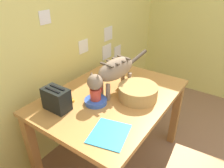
% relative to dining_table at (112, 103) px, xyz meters
% --- Properties ---
extents(wall_rear, '(4.58, 0.11, 2.50)m').
position_rel_dining_table_xyz_m(wall_rear, '(-0.12, 0.62, 0.59)').
color(wall_rear, '#E4D570').
rests_on(wall_rear, ground_plane).
extents(dining_table, '(1.25, 0.91, 0.75)m').
position_rel_dining_table_xyz_m(dining_table, '(0.00, 0.00, 0.00)').
color(dining_table, '#BE7F3F').
rests_on(dining_table, ground_plane).
extents(cat, '(0.71, 0.19, 0.30)m').
position_rel_dining_table_xyz_m(cat, '(0.03, 0.00, 0.29)').
color(cat, '#897058').
rests_on(cat, dining_table).
extents(saucer_bowl, '(0.18, 0.18, 0.03)m').
position_rel_dining_table_xyz_m(saucer_bowl, '(-0.18, 0.03, 0.11)').
color(saucer_bowl, blue).
rests_on(saucer_bowl, dining_table).
extents(coffee_mug, '(0.13, 0.09, 0.09)m').
position_rel_dining_table_xyz_m(coffee_mug, '(-0.17, 0.03, 0.17)').
color(coffee_mug, '#CC3D2F').
rests_on(coffee_mug, saucer_bowl).
extents(magazine, '(0.30, 0.28, 0.01)m').
position_rel_dining_table_xyz_m(magazine, '(-0.41, -0.26, 0.09)').
color(magazine, '#2E95C4').
rests_on(magazine, dining_table).
extents(book_stack, '(0.17, 0.13, 0.03)m').
position_rel_dining_table_xyz_m(book_stack, '(-0.34, 0.24, 0.11)').
color(book_stack, gold).
rests_on(book_stack, dining_table).
extents(wicker_basket, '(0.32, 0.32, 0.11)m').
position_rel_dining_table_xyz_m(wicker_basket, '(0.07, -0.20, 0.15)').
color(wicker_basket, tan).
rests_on(wicker_basket, dining_table).
extents(toaster, '(0.12, 0.20, 0.18)m').
position_rel_dining_table_xyz_m(toaster, '(-0.40, 0.22, 0.18)').
color(toaster, black).
rests_on(toaster, dining_table).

